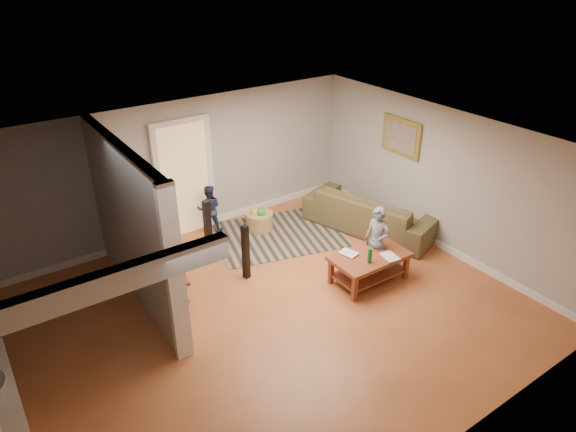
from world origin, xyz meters
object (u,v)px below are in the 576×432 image
at_px(sofa, 369,229).
at_px(toy_basket, 259,220).
at_px(speaker_left, 246,252).
at_px(tv_console, 166,269).
at_px(toddler, 211,231).
at_px(speaker_right, 208,229).
at_px(child, 374,271).
at_px(coffee_table, 370,260).

relative_size(sofa, toy_basket, 4.80).
bearing_deg(speaker_left, tv_console, 166.56).
bearing_deg(toddler, speaker_right, 87.47).
relative_size(speaker_left, child, 0.81).
bearing_deg(speaker_left, toddler, 68.68).
distance_m(tv_console, speaker_right, 1.47).
xyz_separation_m(sofa, toddler, (-2.54, 1.64, 0.00)).
bearing_deg(speaker_right, toy_basket, 13.48).
relative_size(tv_console, speaker_right, 1.13).
distance_m(coffee_table, tv_console, 3.16).
bearing_deg(speaker_right, coffee_table, -51.95).
bearing_deg(coffee_table, sofa, 46.71).
bearing_deg(tv_console, toddler, 56.53).
height_order(tv_console, toddler, tv_console).
distance_m(speaker_left, toddler, 1.79).
height_order(speaker_left, child, speaker_left).
xyz_separation_m(child, toddler, (-1.61, 2.77, 0.00)).
bearing_deg(toy_basket, sofa, -34.75).
bearing_deg(coffee_table, tv_console, 158.07).
distance_m(coffee_table, toy_basket, 2.52).
height_order(tv_console, toy_basket, tv_console).
bearing_deg(speaker_right, sofa, -18.28).
height_order(speaker_right, toy_basket, speaker_right).
distance_m(coffee_table, speaker_left, 1.98).
bearing_deg(toy_basket, speaker_left, -129.35).
relative_size(coffee_table, speaker_left, 1.30).
distance_m(sofa, toy_basket, 2.11).
bearing_deg(child, sofa, 123.02).
distance_m(sofa, toddler, 3.02).
bearing_deg(speaker_right, tv_console, -143.15).
xyz_separation_m(tv_console, child, (3.17, -1.05, -0.66)).
xyz_separation_m(coffee_table, tv_console, (-2.92, 1.18, 0.29)).
relative_size(speaker_left, toddler, 1.01).
xyz_separation_m(speaker_right, child, (2.03, -1.98, -0.54)).
xyz_separation_m(tv_console, speaker_left, (1.34, 0.01, -0.19)).
bearing_deg(speaker_left, speaker_right, 88.30).
bearing_deg(coffee_table, child, 26.59).
distance_m(speaker_left, toy_basket, 1.65).
relative_size(speaker_right, toy_basket, 2.07).
height_order(sofa, speaker_right, speaker_right).
distance_m(tv_console, toy_basket, 2.73).
xyz_separation_m(coffee_table, toy_basket, (-0.55, 2.45, -0.18)).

